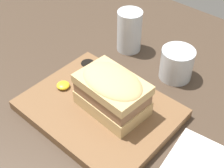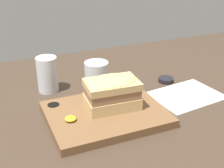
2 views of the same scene
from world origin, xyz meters
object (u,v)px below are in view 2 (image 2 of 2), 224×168
Objects in this scene: serving_board at (105,114)px; water_glass at (48,76)px; wine_glass at (97,74)px; condiment_dish at (166,80)px; sandwich at (112,91)px; napkin at (186,96)px.

water_glass is (-10.50, 22.98, 3.80)cm from serving_board.
wine_glass is 24.02cm from condiment_dish.
sandwich is 2.92× the size of condiment_dish.
sandwich reaches higher than napkin.
sandwich is (2.60, 1.28, 6.05)cm from serving_board.
serving_board is 28.29cm from napkin.
condiment_dish is (38.65, -9.23, -4.22)cm from water_glass.
condiment_dish reaches higher than napkin.
napkin is at bearing 3.85° from serving_board.
wine_glass reaches higher than napkin.
napkin is (28.21, 1.90, -0.93)cm from serving_board.
condiment_dish is (28.15, 13.75, -0.42)cm from serving_board.
napkin is at bearing -40.91° from wine_glass.
water_glass is 1.42× the size of wine_glass.
serving_board is 22.35cm from wine_glass.
wine_glass is at bearing 161.06° from condiment_dish.
serving_board is 6.71cm from sandwich.
condiment_dish is (-0.06, 11.86, 0.51)cm from napkin.
sandwich is at bearing -178.62° from napkin.
serving_board is 2.77× the size of water_glass.
water_glass is at bearing 174.72° from wine_glass.
serving_board is 3.92× the size of wine_glass.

